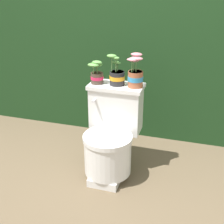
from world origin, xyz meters
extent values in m
plane|color=brown|center=(0.00, 0.00, 0.00)|extent=(12.00, 12.00, 0.00)
cube|color=#193819|center=(0.00, 1.07, 0.77)|extent=(3.79, 0.69, 1.54)
cube|color=silver|center=(0.01, -0.05, 0.03)|extent=(0.24, 0.35, 0.06)
cylinder|color=silver|center=(0.01, -0.05, 0.20)|extent=(0.37, 0.37, 0.28)
cylinder|color=silver|center=(0.01, -0.05, 0.36)|extent=(0.38, 0.38, 0.04)
cube|color=silver|center=(0.01, 0.18, 0.51)|extent=(0.41, 0.20, 0.36)
cube|color=silver|center=(0.01, 0.18, 0.70)|extent=(0.43, 0.23, 0.03)
cylinder|color=silver|center=(-0.13, 0.05, 0.62)|extent=(0.02, 0.05, 0.02)
cylinder|color=#47382D|center=(-0.14, 0.17, 0.76)|extent=(0.10, 0.10, 0.09)
cylinder|color=#D1234C|center=(-0.14, 0.17, 0.76)|extent=(0.10, 0.10, 0.03)
cylinder|color=#332319|center=(-0.14, 0.17, 0.80)|extent=(0.09, 0.09, 0.01)
cylinder|color=#4C753D|center=(-0.15, 0.19, 0.83)|extent=(0.01, 0.01, 0.05)
ellipsoid|color=#569342|center=(-0.15, 0.19, 0.87)|extent=(0.10, 0.07, 0.04)
cylinder|color=#4C753D|center=(-0.16, 0.14, 0.84)|extent=(0.01, 0.01, 0.06)
ellipsoid|color=#569342|center=(-0.16, 0.14, 0.87)|extent=(0.09, 0.06, 0.03)
cylinder|color=#4C753D|center=(-0.14, 0.16, 0.84)|extent=(0.01, 0.01, 0.08)
ellipsoid|color=#569342|center=(-0.14, 0.16, 0.89)|extent=(0.08, 0.06, 0.03)
cylinder|color=#262628|center=(0.02, 0.18, 0.77)|extent=(0.12, 0.12, 0.11)
cylinder|color=orange|center=(0.02, 0.18, 0.78)|extent=(0.12, 0.12, 0.03)
cylinder|color=#332319|center=(0.02, 0.18, 0.82)|extent=(0.11, 0.11, 0.01)
cylinder|color=#4C753D|center=(0.01, 0.17, 0.88)|extent=(0.01, 0.01, 0.10)
ellipsoid|color=#569342|center=(0.01, 0.17, 0.93)|extent=(0.05, 0.04, 0.02)
cylinder|color=#4C753D|center=(0.02, 0.20, 0.86)|extent=(0.01, 0.01, 0.06)
ellipsoid|color=#569342|center=(0.02, 0.20, 0.89)|extent=(0.05, 0.04, 0.01)
cylinder|color=#4C753D|center=(0.00, 0.21, 0.86)|extent=(0.01, 0.01, 0.06)
ellipsoid|color=#569342|center=(0.00, 0.21, 0.89)|extent=(0.06, 0.04, 0.02)
cylinder|color=#4C753D|center=(-0.02, 0.17, 0.88)|extent=(0.01, 0.01, 0.11)
ellipsoid|color=#569342|center=(-0.02, 0.17, 0.95)|extent=(0.08, 0.05, 0.03)
cylinder|color=#9E5638|center=(0.17, 0.18, 0.78)|extent=(0.12, 0.12, 0.12)
cylinder|color=#2D84BC|center=(0.17, 0.18, 0.79)|extent=(0.12, 0.12, 0.04)
cylinder|color=#332319|center=(0.17, 0.18, 0.83)|extent=(0.11, 0.11, 0.01)
cylinder|color=#4C753D|center=(0.14, 0.15, 0.89)|extent=(0.01, 0.01, 0.09)
ellipsoid|color=#B26B75|center=(0.14, 0.15, 0.94)|extent=(0.08, 0.06, 0.02)
cylinder|color=#4C753D|center=(0.17, 0.16, 0.89)|extent=(0.01, 0.01, 0.10)
ellipsoid|color=#B26B75|center=(0.17, 0.16, 0.94)|extent=(0.10, 0.07, 0.03)
cylinder|color=#4C753D|center=(0.15, 0.19, 0.88)|extent=(0.01, 0.01, 0.08)
ellipsoid|color=#B26B75|center=(0.15, 0.19, 0.93)|extent=(0.09, 0.06, 0.04)
cylinder|color=#4C753D|center=(0.16, 0.20, 0.90)|extent=(0.01, 0.01, 0.12)
ellipsoid|color=#B26B75|center=(0.16, 0.20, 0.97)|extent=(0.09, 0.06, 0.03)
camera|label=1|loc=(0.66, -2.04, 1.53)|focal=50.00mm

